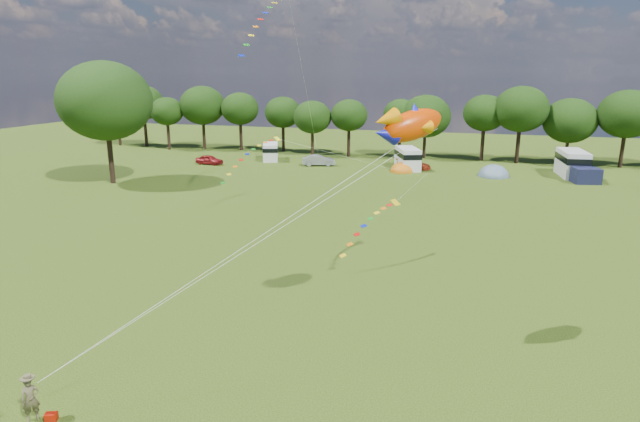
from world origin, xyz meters
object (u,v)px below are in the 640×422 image
(big_tree, at_px, (105,101))
(kite_flyer, at_px, (31,399))
(campervan_c, at_px, (408,158))
(campervan_b, at_px, (271,151))
(tent_orange, at_px, (402,172))
(fish_kite, at_px, (408,125))
(car_b, at_px, (319,160))
(car_c, at_px, (414,164))
(tent_greyblue, at_px, (493,176))
(car_a, at_px, (209,160))
(campervan_d, at_px, (572,163))

(big_tree, bearing_deg, kite_flyer, -56.73)
(big_tree, relative_size, campervan_c, 2.24)
(big_tree, relative_size, campervan_b, 2.57)
(tent_orange, xyz_separation_m, kite_flyer, (-6.05, -52.63, 0.81))
(campervan_b, height_order, fish_kite, fish_kite)
(car_b, bearing_deg, car_c, -103.46)
(big_tree, distance_m, tent_greyblue, 44.96)
(car_a, distance_m, campervan_b, 8.70)
(car_c, bearing_deg, tent_greyblue, -84.42)
(car_c, bearing_deg, tent_orange, 171.17)
(big_tree, xyz_separation_m, car_a, (4.62, 14.06, -8.38))
(tent_orange, distance_m, kite_flyer, 52.98)
(car_c, xyz_separation_m, campervan_b, (-20.15, 1.50, 0.61))
(kite_flyer, relative_size, fish_kite, 0.51)
(fish_kite, bearing_deg, big_tree, 98.15)
(tent_greyblue, bearing_deg, campervan_c, 168.41)
(campervan_b, bearing_deg, campervan_c, -115.03)
(big_tree, bearing_deg, fish_kite, -36.79)
(car_b, xyz_separation_m, campervan_d, (30.92, 1.46, 0.94))
(campervan_d, xyz_separation_m, tent_orange, (-19.77, -2.75, -1.62))
(big_tree, relative_size, car_a, 3.46)
(car_b, height_order, kite_flyer, kite_flyer)
(car_b, relative_size, campervan_c, 0.68)
(car_a, relative_size, kite_flyer, 2.31)
(tent_greyblue, relative_size, fish_kite, 1.24)
(tent_greyblue, height_order, fish_kite, fish_kite)
(car_a, height_order, campervan_c, campervan_c)
(campervan_b, height_order, tent_greyblue, campervan_b)
(campervan_d, bearing_deg, kite_flyer, 149.88)
(campervan_b, bearing_deg, campervan_d, -111.91)
(car_b, bearing_deg, big_tree, 113.97)
(car_c, distance_m, campervan_c, 1.13)
(kite_flyer, bearing_deg, campervan_c, 37.35)
(big_tree, relative_size, fish_kite, 4.05)
(campervan_c, xyz_separation_m, campervan_d, (19.36, 0.52, 0.21))
(fish_kite, bearing_deg, campervan_d, 27.81)
(campervan_b, distance_m, campervan_c, 19.42)
(car_a, xyz_separation_m, car_b, (14.37, 3.14, 0.07))
(fish_kite, bearing_deg, car_a, 82.34)
(big_tree, xyz_separation_m, campervan_c, (30.54, 18.14, -7.58))
(car_b, height_order, campervan_d, campervan_d)
(campervan_b, relative_size, fish_kite, 1.58)
(campervan_d, relative_size, tent_orange, 2.01)
(campervan_c, distance_m, tent_orange, 2.67)
(car_b, bearing_deg, campervan_c, -103.58)
(campervan_b, relative_size, campervan_c, 0.87)
(car_a, bearing_deg, campervan_c, -73.96)
(car_b, distance_m, car_c, 12.39)
(car_c, relative_size, campervan_b, 0.83)
(car_c, bearing_deg, campervan_b, 104.31)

